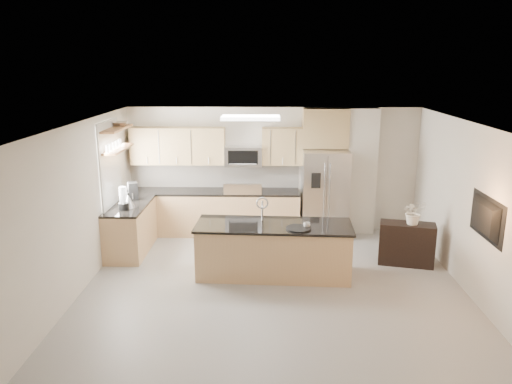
{
  "coord_description": "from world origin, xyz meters",
  "views": [
    {
      "loc": [
        -0.11,
        -6.98,
        3.47
      ],
      "look_at": [
        -0.3,
        1.3,
        1.32
      ],
      "focal_mm": 35.0,
      "sensor_mm": 36.0,
      "label": 1
    }
  ],
  "objects_px": {
    "platter": "(299,228)",
    "blender": "(123,200)",
    "range": "(243,212)",
    "bowl": "(120,123)",
    "microwave": "(243,156)",
    "refrigerator": "(324,193)",
    "island": "(274,249)",
    "cup": "(307,225)",
    "kettle": "(128,201)",
    "coffee_maker": "(133,191)",
    "flower_vase": "(415,206)",
    "credenza": "(406,244)",
    "television": "(481,218)"
  },
  "relations": [
    {
      "from": "credenza",
      "to": "platter",
      "type": "bearing_deg",
      "value": -146.28
    },
    {
      "from": "island",
      "to": "platter",
      "type": "xyz_separation_m",
      "value": [
        0.39,
        -0.23,
        0.45
      ]
    },
    {
      "from": "refrigerator",
      "to": "island",
      "type": "bearing_deg",
      "value": -117.45
    },
    {
      "from": "cup",
      "to": "bowl",
      "type": "bearing_deg",
      "value": 155.56
    },
    {
      "from": "platter",
      "to": "bowl",
      "type": "relative_size",
      "value": 1.02
    },
    {
      "from": "microwave",
      "to": "blender",
      "type": "xyz_separation_m",
      "value": [
        -2.07,
        -1.52,
        -0.53
      ]
    },
    {
      "from": "refrigerator",
      "to": "television",
      "type": "xyz_separation_m",
      "value": [
        1.85,
        -3.07,
        0.46
      ]
    },
    {
      "from": "microwave",
      "to": "television",
      "type": "distance_m",
      "value": 4.79
    },
    {
      "from": "range",
      "to": "platter",
      "type": "xyz_separation_m",
      "value": [
        1.0,
        -2.31,
        0.43
      ]
    },
    {
      "from": "range",
      "to": "flower_vase",
      "type": "xyz_separation_m",
      "value": [
        3.03,
        -1.6,
        0.61
      ]
    },
    {
      "from": "island",
      "to": "bowl",
      "type": "bearing_deg",
      "value": 156.88
    },
    {
      "from": "platter",
      "to": "blender",
      "type": "bearing_deg",
      "value": 163.39
    },
    {
      "from": "range",
      "to": "blender",
      "type": "height_order",
      "value": "blender"
    },
    {
      "from": "cup",
      "to": "platter",
      "type": "distance_m",
      "value": 0.16
    },
    {
      "from": "microwave",
      "to": "flower_vase",
      "type": "bearing_deg",
      "value": -29.67
    },
    {
      "from": "microwave",
      "to": "coffee_maker",
      "type": "distance_m",
      "value": 2.31
    },
    {
      "from": "range",
      "to": "microwave",
      "type": "relative_size",
      "value": 1.5
    },
    {
      "from": "cup",
      "to": "blender",
      "type": "distance_m",
      "value": 3.32
    },
    {
      "from": "credenza",
      "to": "kettle",
      "type": "distance_m",
      "value": 5.03
    },
    {
      "from": "island",
      "to": "platter",
      "type": "distance_m",
      "value": 0.64
    },
    {
      "from": "blender",
      "to": "bowl",
      "type": "relative_size",
      "value": 1.07
    },
    {
      "from": "cup",
      "to": "kettle",
      "type": "height_order",
      "value": "kettle"
    },
    {
      "from": "flower_vase",
      "to": "television",
      "type": "height_order",
      "value": "television"
    },
    {
      "from": "island",
      "to": "bowl",
      "type": "xyz_separation_m",
      "value": [
        -2.85,
        1.38,
        1.94
      ]
    },
    {
      "from": "microwave",
      "to": "refrigerator",
      "type": "xyz_separation_m",
      "value": [
        1.66,
        -0.17,
        -0.74
      ]
    },
    {
      "from": "refrigerator",
      "to": "cup",
      "type": "bearing_deg",
      "value": -103.52
    },
    {
      "from": "blender",
      "to": "cup",
      "type": "bearing_deg",
      "value": -14.68
    },
    {
      "from": "island",
      "to": "flower_vase",
      "type": "relative_size",
      "value": 4.03
    },
    {
      "from": "range",
      "to": "island",
      "type": "xyz_separation_m",
      "value": [
        0.6,
        -2.08,
        -0.02
      ]
    },
    {
      "from": "flower_vase",
      "to": "range",
      "type": "bearing_deg",
      "value": 152.13
    },
    {
      "from": "refrigerator",
      "to": "platter",
      "type": "height_order",
      "value": "refrigerator"
    },
    {
      "from": "platter",
      "to": "blender",
      "type": "xyz_separation_m",
      "value": [
        -3.07,
        0.92,
        0.2
      ]
    },
    {
      "from": "refrigerator",
      "to": "television",
      "type": "relative_size",
      "value": 1.65
    },
    {
      "from": "island",
      "to": "kettle",
      "type": "height_order",
      "value": "island"
    },
    {
      "from": "island",
      "to": "refrigerator",
      "type": "bearing_deg",
      "value": 65.26
    },
    {
      "from": "range",
      "to": "refrigerator",
      "type": "bearing_deg",
      "value": -1.6
    },
    {
      "from": "coffee_maker",
      "to": "microwave",
      "type": "bearing_deg",
      "value": 21.13
    },
    {
      "from": "range",
      "to": "bowl",
      "type": "relative_size",
      "value": 2.86
    },
    {
      "from": "refrigerator",
      "to": "flower_vase",
      "type": "distance_m",
      "value": 2.08
    },
    {
      "from": "coffee_maker",
      "to": "bowl",
      "type": "bearing_deg",
      "value": -173.97
    },
    {
      "from": "refrigerator",
      "to": "cup",
      "type": "xyz_separation_m",
      "value": [
        -0.53,
        -2.19,
        0.04
      ]
    },
    {
      "from": "credenza",
      "to": "bowl",
      "type": "distance_m",
      "value": 5.65
    },
    {
      "from": "island",
      "to": "kettle",
      "type": "distance_m",
      "value": 2.82
    },
    {
      "from": "refrigerator",
      "to": "platter",
      "type": "xyz_separation_m",
      "value": [
        -0.66,
        -2.27,
        0.01
      ]
    },
    {
      "from": "flower_vase",
      "to": "microwave",
      "type": "bearing_deg",
      "value": 150.33
    },
    {
      "from": "island",
      "to": "coffee_maker",
      "type": "xyz_separation_m",
      "value": [
        -2.7,
        1.4,
        0.63
      ]
    },
    {
      "from": "television",
      "to": "cup",
      "type": "bearing_deg",
      "value": 69.65
    },
    {
      "from": "island",
      "to": "flower_vase",
      "type": "distance_m",
      "value": 2.55
    },
    {
      "from": "island",
      "to": "credenza",
      "type": "distance_m",
      "value": 2.41
    },
    {
      "from": "platter",
      "to": "television",
      "type": "distance_m",
      "value": 2.68
    }
  ]
}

